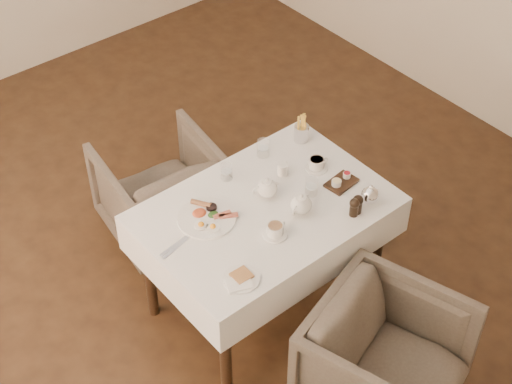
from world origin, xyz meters
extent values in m
plane|color=black|center=(0.00, 0.00, 0.00)|extent=(5.00, 5.00, 0.00)
cube|color=black|center=(-0.12, -0.57, 0.72)|extent=(1.20, 0.80, 0.04)
cube|color=silver|center=(-0.12, -0.57, 0.64)|extent=(1.28, 0.88, 0.23)
cylinder|color=black|center=(-0.66, -0.23, 0.35)|extent=(0.06, 0.06, 0.70)
cylinder|color=black|center=(0.42, -0.23, 0.35)|extent=(0.06, 0.06, 0.70)
cylinder|color=black|center=(-0.66, -0.91, 0.35)|extent=(0.06, 0.06, 0.70)
cylinder|color=black|center=(0.42, -0.91, 0.35)|extent=(0.06, 0.06, 0.70)
imported|color=#4A3E36|center=(-0.08, -1.45, 0.33)|extent=(0.87, 0.89, 0.65)
imported|color=#4A3E36|center=(-0.22, 0.29, 0.32)|extent=(0.76, 0.78, 0.63)
cylinder|color=white|center=(-0.41, -0.45, 0.76)|extent=(0.30, 0.30, 0.01)
ellipsoid|color=#B44220|center=(-0.42, -0.40, 0.78)|extent=(0.08, 0.07, 0.03)
cylinder|color=brown|center=(-0.38, -0.36, 0.78)|extent=(0.08, 0.11, 0.03)
cylinder|color=black|center=(-0.35, -0.41, 0.77)|extent=(0.06, 0.06, 0.02)
cube|color=#9F3225|center=(-0.33, -0.50, 0.77)|extent=(0.11, 0.08, 0.01)
ellipsoid|color=#264C19|center=(-0.37, -0.45, 0.77)|extent=(0.06, 0.05, 0.02)
cylinder|color=white|center=(-0.53, -0.88, 0.76)|extent=(0.18, 0.18, 0.01)
cube|color=brown|center=(-0.52, -0.87, 0.77)|extent=(0.09, 0.09, 0.01)
cube|color=silver|center=(-0.56, -0.90, 0.76)|extent=(0.14, 0.13, 0.01)
cylinder|color=white|center=(0.12, -0.43, 0.79)|extent=(0.07, 0.07, 0.07)
cylinder|color=white|center=(-0.21, -0.75, 0.76)|extent=(0.13, 0.13, 0.01)
cylinder|color=white|center=(-0.21, -0.75, 0.79)|extent=(0.09, 0.09, 0.06)
cylinder|color=#A8784B|center=(-0.21, -0.75, 0.82)|extent=(0.07, 0.07, 0.00)
cylinder|color=white|center=(0.29, -0.51, 0.76)|extent=(0.13, 0.13, 0.01)
cylinder|color=white|center=(0.29, -0.51, 0.79)|extent=(0.11, 0.11, 0.06)
cylinder|color=#A8784B|center=(0.29, -0.51, 0.82)|extent=(0.07, 0.07, 0.00)
cylinder|color=silver|center=(-0.13, -0.26, 0.80)|extent=(0.08, 0.08, 0.09)
cylinder|color=silver|center=(0.13, -0.64, 0.80)|extent=(0.08, 0.08, 0.10)
cylinder|color=silver|center=(0.14, -0.24, 0.80)|extent=(0.08, 0.08, 0.10)
cube|color=black|center=(0.31, -0.69, 0.76)|extent=(0.18, 0.13, 0.02)
cylinder|color=white|center=(0.27, -0.69, 0.78)|extent=(0.05, 0.05, 0.03)
cylinder|color=maroon|center=(0.36, -0.68, 0.78)|extent=(0.04, 0.04, 0.03)
cylinder|color=silver|center=(0.40, -0.27, 0.80)|extent=(0.08, 0.08, 0.10)
cube|color=silver|center=(-0.64, -0.50, 0.76)|extent=(0.20, 0.05, 0.00)
cube|color=silver|center=(-0.64, -0.51, 0.76)|extent=(0.20, 0.06, 0.00)
camera|label=1|loc=(-2.03, -2.81, 3.56)|focal=55.00mm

